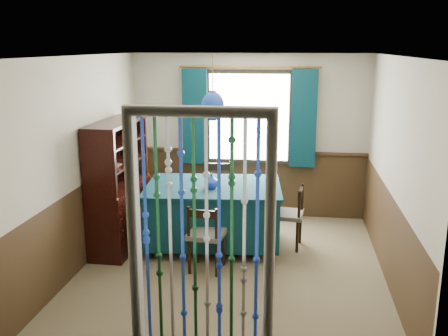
% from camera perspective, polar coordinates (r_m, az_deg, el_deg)
% --- Properties ---
extents(floor, '(4.00, 4.00, 0.00)m').
position_cam_1_polar(floor, '(6.16, 0.91, -11.23)').
color(floor, brown).
rests_on(floor, ground).
extents(ceiling, '(4.00, 4.00, 0.00)m').
position_cam_1_polar(ceiling, '(5.58, 1.01, 12.70)').
color(ceiling, silver).
rests_on(ceiling, ground).
extents(wall_back, '(3.60, 0.00, 3.60)m').
position_cam_1_polar(wall_back, '(7.69, 2.87, 3.64)').
color(wall_back, '#B9AF97').
rests_on(wall_back, ground).
extents(wall_front, '(3.60, 0.00, 3.60)m').
position_cam_1_polar(wall_front, '(3.85, -2.87, -6.88)').
color(wall_front, '#B9AF97').
rests_on(wall_front, ground).
extents(wall_left, '(0.00, 4.00, 4.00)m').
position_cam_1_polar(wall_left, '(6.23, -15.70, 0.69)').
color(wall_left, '#B9AF97').
rests_on(wall_left, ground).
extents(wall_right, '(0.00, 4.00, 4.00)m').
position_cam_1_polar(wall_right, '(5.80, 18.88, -0.48)').
color(wall_right, '#B9AF97').
rests_on(wall_right, ground).
extents(wainscot_back, '(3.60, 0.00, 3.60)m').
position_cam_1_polar(wainscot_back, '(7.84, 2.79, -1.78)').
color(wainscot_back, '#3B2816').
rests_on(wainscot_back, ground).
extents(wainscot_front, '(3.60, 0.00, 3.60)m').
position_cam_1_polar(wainscot_front, '(4.19, -2.70, -16.44)').
color(wainscot_front, '#3B2816').
rests_on(wainscot_front, ground).
extents(wainscot_left, '(0.00, 4.00, 4.00)m').
position_cam_1_polar(wainscot_left, '(6.43, -15.14, -5.83)').
color(wainscot_left, '#3B2816').
rests_on(wainscot_left, ground).
extents(wainscot_right, '(0.00, 4.00, 4.00)m').
position_cam_1_polar(wainscot_right, '(6.02, 18.18, -7.41)').
color(wainscot_right, '#3B2816').
rests_on(wainscot_right, ground).
extents(window, '(1.32, 0.12, 1.42)m').
position_cam_1_polar(window, '(7.59, 2.86, 5.80)').
color(window, black).
rests_on(window, wall_back).
extents(doorway, '(1.16, 0.12, 2.18)m').
position_cam_1_polar(doorway, '(3.98, -2.67, -9.27)').
color(doorway, silver).
rests_on(doorway, ground).
extents(dining_table, '(1.85, 1.36, 0.84)m').
position_cam_1_polar(dining_table, '(6.60, -1.21, -4.99)').
color(dining_table, '#0B2F38').
rests_on(dining_table, floor).
extents(chair_near, '(0.45, 0.43, 0.83)m').
position_cam_1_polar(chair_near, '(5.90, -2.09, -7.71)').
color(chair_near, black).
rests_on(chair_near, floor).
extents(chair_far, '(0.49, 0.47, 0.94)m').
position_cam_1_polar(chair_far, '(7.34, -0.84, -2.87)').
color(chair_far, black).
rests_on(chair_far, floor).
extents(chair_left, '(0.47, 0.48, 0.86)m').
position_cam_1_polar(chair_left, '(6.79, -9.48, -4.82)').
color(chair_left, black).
rests_on(chair_left, floor).
extents(chair_right, '(0.44, 0.45, 0.83)m').
position_cam_1_polar(chair_right, '(6.64, 7.51, -5.33)').
color(chair_right, black).
rests_on(chair_right, floor).
extents(sideboard, '(0.46, 1.29, 1.68)m').
position_cam_1_polar(sideboard, '(6.73, -11.83, -3.96)').
color(sideboard, black).
rests_on(sideboard, floor).
extents(pendant_lamp, '(0.29, 0.29, 0.81)m').
position_cam_1_polar(pendant_lamp, '(6.29, -1.28, 7.08)').
color(pendant_lamp, olive).
rests_on(pendant_lamp, ceiling).
extents(vase_table, '(0.20, 0.20, 0.17)m').
position_cam_1_polar(vase_table, '(6.34, -1.44, -1.57)').
color(vase_table, navy).
rests_on(vase_table, dining_table).
extents(bowl_shelf, '(0.26, 0.26, 0.05)m').
position_cam_1_polar(bowl_shelf, '(6.29, -12.50, 0.27)').
color(bowl_shelf, beige).
rests_on(bowl_shelf, sideboard).
extents(vase_sideboard, '(0.18, 0.18, 0.19)m').
position_cam_1_polar(vase_sideboard, '(6.89, -10.66, -0.50)').
color(vase_sideboard, beige).
rests_on(vase_sideboard, sideboard).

